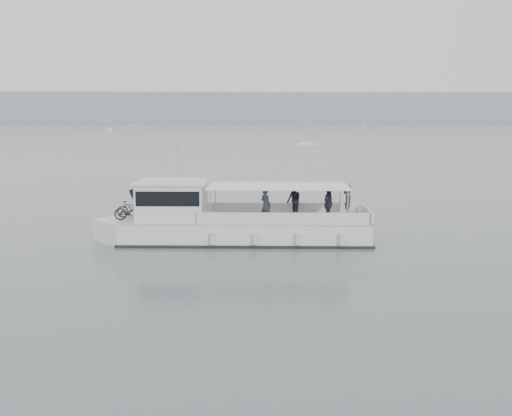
{
  "coord_description": "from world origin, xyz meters",
  "views": [
    {
      "loc": [
        4.94,
        -25.4,
        5.92
      ],
      "look_at": [
        6.19,
        1.2,
        1.6
      ],
      "focal_mm": 40.0,
      "sensor_mm": 36.0,
      "label": 1
    }
  ],
  "objects": [
    {
      "name": "headland",
      "position": [
        0.0,
        560.0,
        14.0
      ],
      "size": [
        1400.0,
        90.0,
        28.0
      ],
      "primitive_type": "cube",
      "color": "#939EA8",
      "rests_on": "ground"
    },
    {
      "name": "moored_fleet",
      "position": [
        1.81,
        213.97,
        0.36
      ],
      "size": [
        387.08,
        290.07,
        8.6
      ],
      "color": "silver",
      "rests_on": "ground"
    },
    {
      "name": "tour_boat",
      "position": [
        4.54,
        1.28,
        0.91
      ],
      "size": [
        13.31,
        4.08,
        5.54
      ],
      "rotation": [
        0.0,
        0.0,
        -0.07
      ],
      "color": "silver",
      "rests_on": "ground"
    },
    {
      "name": "ground",
      "position": [
        0.0,
        0.0,
        0.0
      ],
      "size": [
        1400.0,
        1400.0,
        0.0
      ],
      "primitive_type": "plane",
      "color": "slate",
      "rests_on": "ground"
    }
  ]
}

